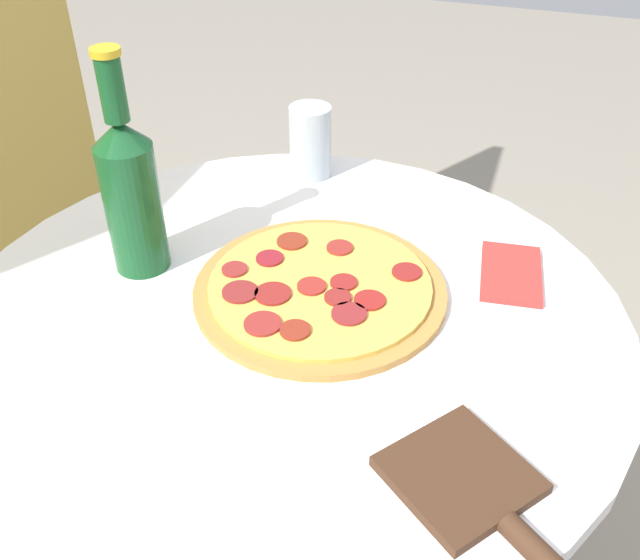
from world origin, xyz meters
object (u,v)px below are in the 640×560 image
beer_bottle (130,190)px  drinking_glass (310,141)px  pizza_paddle (489,505)px  pizza (319,288)px

beer_bottle → drinking_glass: beer_bottle is taller
pizza_paddle → drinking_glass: size_ratio=2.25×
pizza_paddle → drinking_glass: 0.64m
pizza_paddle → drinking_glass: bearing=161.0°
pizza → drinking_glass: (0.28, 0.11, 0.05)m
pizza → beer_bottle: (-0.01, 0.23, 0.10)m
pizza → pizza_paddle: bearing=-135.8°
beer_bottle → pizza: bearing=-86.7°
beer_bottle → drinking_glass: bearing=-22.7°
beer_bottle → pizza_paddle: size_ratio=1.14×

